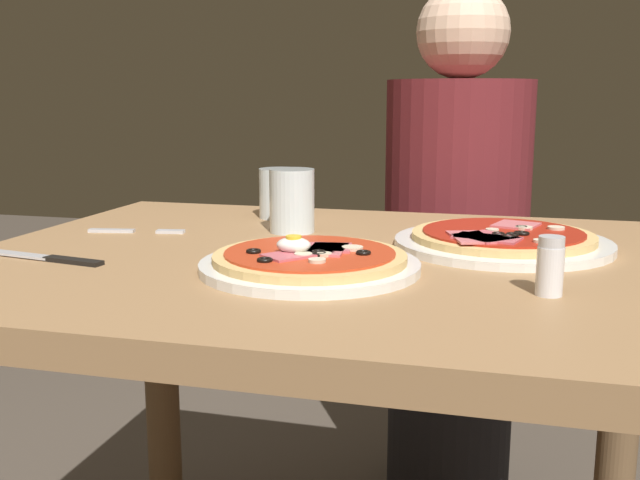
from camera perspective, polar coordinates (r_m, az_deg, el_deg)
dining_table at (r=1.07m, az=0.72°, el=-7.76°), size 1.01×0.80×0.73m
pizza_foreground at (r=0.94m, az=-0.82°, el=-1.66°), size 0.28×0.28×0.05m
pizza_across_left at (r=1.11m, az=13.91°, el=0.00°), size 0.31×0.31×0.03m
water_glass_near at (r=1.34m, az=-3.15°, el=3.36°), size 0.07×0.07×0.09m
water_glass_far at (r=1.19m, az=-2.17°, el=2.73°), size 0.07×0.07×0.10m
fork at (r=1.24m, az=-14.55°, el=0.68°), size 0.16×0.04×0.00m
knife at (r=1.06m, az=-20.05°, el=-1.33°), size 0.20×0.05×0.01m
salt_shaker at (r=0.86m, az=17.35°, el=-1.96°), size 0.03×0.03×0.07m
diner_person at (r=1.71m, az=10.33°, el=-2.14°), size 0.32×0.32×1.18m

